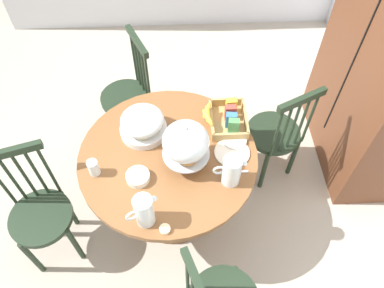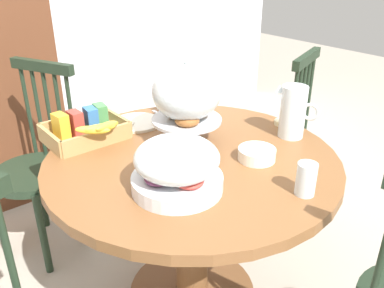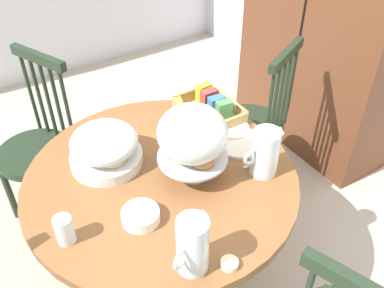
{
  "view_description": "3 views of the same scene",
  "coord_description": "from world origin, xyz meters",
  "views": [
    {
      "loc": [
        1.32,
        0.05,
        2.63
      ],
      "look_at": [
        -0.03,
        0.12,
        0.84
      ],
      "focal_mm": 35.05,
      "sensor_mm": 36.0,
      "label": 1
    },
    {
      "loc": [
        -0.9,
        -1.1,
        1.46
      ],
      "look_at": [
        -0.03,
        -0.03,
        0.79
      ],
      "focal_mm": 38.2,
      "sensor_mm": 36.0,
      "label": 2
    },
    {
      "loc": [
        1.12,
        -0.61,
        1.94
      ],
      "look_at": [
        -0.03,
        0.12,
        0.84
      ],
      "focal_mm": 40.36,
      "sensor_mm": 36.0,
      "label": 3
    }
  ],
  "objects": [
    {
      "name": "orange_juice_pitcher",
      "position": [
        0.41,
        -0.16,
        0.84
      ],
      "size": [
        0.11,
        0.18,
        0.22
      ],
      "color": "silver",
      "rests_on": "dining_table"
    },
    {
      "name": "table_knife",
      "position": [
        -0.16,
        0.37,
        0.74
      ],
      "size": [
        0.02,
        0.17,
        0.01
      ],
      "primitive_type": "cube",
      "rotation": [
        0.0,
        0.0,
        7.83
      ],
      "color": "silver",
      "rests_on": "dining_table"
    },
    {
      "name": "cereal_basket",
      "position": [
        -0.27,
        0.36,
        0.79
      ],
      "size": [
        0.32,
        0.3,
        0.12
      ],
      "color": "tan",
      "rests_on": "dining_table"
    },
    {
      "name": "dining_table",
      "position": [
        -0.03,
        -0.03,
        0.51
      ],
      "size": [
        1.11,
        1.11,
        0.74
      ],
      "color": "brown",
      "rests_on": "ground_plane"
    },
    {
      "name": "wooden_armoire",
      "position": [
        -0.56,
        1.5,
        0.98
      ],
      "size": [
        1.18,
        0.6,
        1.96
      ],
      "color": "brown",
      "rests_on": "ground_plane"
    },
    {
      "name": "ground_plane",
      "position": [
        0.0,
        0.0,
        0.0
      ],
      "size": [
        10.0,
        10.0,
        0.0
      ],
      "primitive_type": "plane",
      "color": "#A89E8E"
    },
    {
      "name": "soup_spoon",
      "position": [
        0.12,
        0.36,
        0.74
      ],
      "size": [
        0.02,
        0.17,
        0.01
      ],
      "primitive_type": "cube",
      "rotation": [
        0.0,
        0.0,
        7.83
      ],
      "color": "silver",
      "rests_on": "dining_table"
    },
    {
      "name": "cereal_bowl",
      "position": [
        0.14,
        -0.21,
        0.76
      ],
      "size": [
        0.14,
        0.14,
        0.04
      ],
      "primitive_type": "cylinder",
      "color": "white",
      "rests_on": "dining_table"
    },
    {
      "name": "pastry_stand_with_dome",
      "position": [
        0.04,
        0.08,
        0.94
      ],
      "size": [
        0.28,
        0.28,
        0.34
      ],
      "color": "silver",
      "rests_on": "dining_table"
    },
    {
      "name": "fruit_platter_covered",
      "position": [
        -0.21,
        -0.18,
        0.83
      ],
      "size": [
        0.3,
        0.3,
        0.18
      ],
      "color": "silver",
      "rests_on": "dining_table"
    },
    {
      "name": "china_plate_large",
      "position": [
        -0.02,
        0.36,
        0.75
      ],
      "size": [
        0.22,
        0.22,
        0.01
      ],
      "primitive_type": "cylinder",
      "color": "white",
      "rests_on": "dining_table"
    },
    {
      "name": "butter_dish",
      "position": [
        0.47,
        -0.05,
        0.75
      ],
      "size": [
        0.06,
        0.06,
        0.02
      ],
      "primitive_type": "cylinder",
      "color": "beige",
      "rests_on": "dining_table"
    },
    {
      "name": "windsor_chair_facing_door",
      "position": [
        -0.37,
        0.75,
        0.45
      ],
      "size": [
        0.44,
        0.44,
        0.97
      ],
      "color": "#1E2D1E",
      "rests_on": "ground_plane"
    },
    {
      "name": "dinner_fork",
      "position": [
        -0.19,
        0.37,
        0.74
      ],
      "size": [
        0.02,
        0.17,
        0.01
      ],
      "primitive_type": "cube",
      "rotation": [
        0.0,
        0.0,
        7.83
      ],
      "color": "silver",
      "rests_on": "dining_table"
    },
    {
      "name": "windsor_chair_far_side",
      "position": [
        -0.82,
        -0.36,
        0.45
      ],
      "size": [
        0.44,
        0.44,
        0.97
      ],
      "color": "#1E2D1E",
      "rests_on": "ground_plane"
    },
    {
      "name": "china_plate_small",
      "position": [
        -0.11,
        0.39,
        0.76
      ],
      "size": [
        0.15,
        0.15,
        0.01
      ],
      "primitive_type": "cylinder",
      "color": "white",
      "rests_on": "china_plate_large"
    },
    {
      "name": "drinking_glass",
      "position": [
        0.08,
        -0.47,
        0.8
      ],
      "size": [
        0.06,
        0.06,
        0.11
      ],
      "primitive_type": "cylinder",
      "color": "silver",
      "rests_on": "dining_table"
    },
    {
      "name": "milk_pitcher",
      "position": [
        0.17,
        0.33,
        0.83
      ],
      "size": [
        0.11,
        0.19,
        0.2
      ],
      "color": "silver",
      "rests_on": "dining_table"
    }
  ]
}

